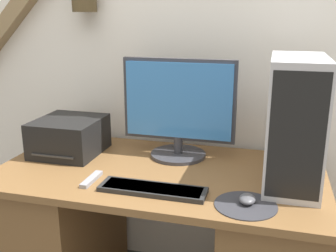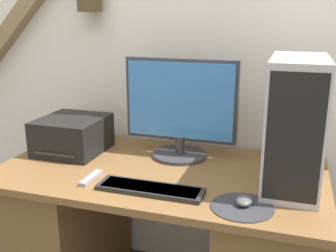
{
  "view_description": "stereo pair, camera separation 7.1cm",
  "coord_description": "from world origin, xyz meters",
  "px_view_note": "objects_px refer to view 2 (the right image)",
  "views": [
    {
      "loc": [
        0.45,
        -1.15,
        1.37
      ],
      "look_at": [
        0.04,
        0.37,
        0.91
      ],
      "focal_mm": 42.0,
      "sensor_mm": 36.0,
      "label": 1
    },
    {
      "loc": [
        0.52,
        -1.13,
        1.37
      ],
      "look_at": [
        0.04,
        0.37,
        0.91
      ],
      "focal_mm": 42.0,
      "sensor_mm": 36.0,
      "label": 2
    }
  ],
  "objects_px": {
    "keyboard": "(150,189)",
    "monitor": "(180,108)",
    "remote_control": "(91,178)",
    "printer": "(72,135)",
    "mouse": "(244,201)",
    "computer_tower": "(295,123)"
  },
  "relations": [
    {
      "from": "mouse",
      "to": "keyboard",
      "type": "bearing_deg",
      "value": 178.74
    },
    {
      "from": "mouse",
      "to": "remote_control",
      "type": "bearing_deg",
      "value": 176.79
    },
    {
      "from": "monitor",
      "to": "printer",
      "type": "bearing_deg",
      "value": -169.53
    },
    {
      "from": "computer_tower",
      "to": "remote_control",
      "type": "height_order",
      "value": "computer_tower"
    },
    {
      "from": "remote_control",
      "to": "monitor",
      "type": "bearing_deg",
      "value": 54.42
    },
    {
      "from": "monitor",
      "to": "keyboard",
      "type": "relative_size",
      "value": 1.27
    },
    {
      "from": "printer",
      "to": "mouse",
      "type": "bearing_deg",
      "value": -19.92
    },
    {
      "from": "remote_control",
      "to": "computer_tower",
      "type": "bearing_deg",
      "value": 14.83
    },
    {
      "from": "mouse",
      "to": "remote_control",
      "type": "height_order",
      "value": "mouse"
    },
    {
      "from": "monitor",
      "to": "mouse",
      "type": "relative_size",
      "value": 6.7
    },
    {
      "from": "keyboard",
      "to": "monitor",
      "type": "bearing_deg",
      "value": 89.77
    },
    {
      "from": "monitor",
      "to": "keyboard",
      "type": "height_order",
      "value": "monitor"
    },
    {
      "from": "computer_tower",
      "to": "keyboard",
      "type": "bearing_deg",
      "value": -155.33
    },
    {
      "from": "keyboard",
      "to": "remote_control",
      "type": "xyz_separation_m",
      "value": [
        -0.27,
        0.03,
        -0.0
      ]
    },
    {
      "from": "remote_control",
      "to": "printer",
      "type": "bearing_deg",
      "value": 131.54
    },
    {
      "from": "computer_tower",
      "to": "remote_control",
      "type": "bearing_deg",
      "value": -165.17
    },
    {
      "from": "mouse",
      "to": "computer_tower",
      "type": "bearing_deg",
      "value": 58.1
    },
    {
      "from": "mouse",
      "to": "remote_control",
      "type": "distance_m",
      "value": 0.62
    },
    {
      "from": "monitor",
      "to": "computer_tower",
      "type": "distance_m",
      "value": 0.53
    },
    {
      "from": "mouse",
      "to": "computer_tower",
      "type": "xyz_separation_m",
      "value": [
        0.15,
        0.24,
        0.23
      ]
    },
    {
      "from": "keyboard",
      "to": "remote_control",
      "type": "distance_m",
      "value": 0.27
    },
    {
      "from": "keyboard",
      "to": "mouse",
      "type": "relative_size",
      "value": 5.26
    }
  ]
}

